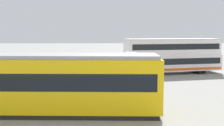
{
  "coord_description": "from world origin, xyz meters",
  "views": [
    {
      "loc": [
        2.19,
        27.13,
        4.48
      ],
      "look_at": [
        1.36,
        3.89,
        1.84
      ],
      "focal_mm": 44.41,
      "sensor_mm": 36.0,
      "label": 1
    }
  ],
  "objects_px": {
    "tram_yellow": "(15,83)",
    "info_sign": "(12,70)",
    "double_decker_bus": "(172,56)",
    "pedestrian_near_railing": "(76,72)",
    "pedestrian_crossing": "(111,85)"
  },
  "relations": [
    {
      "from": "pedestrian_near_railing",
      "to": "info_sign",
      "type": "xyz_separation_m",
      "value": [
        4.47,
        2.9,
        0.59
      ]
    },
    {
      "from": "double_decker_bus",
      "to": "pedestrian_near_railing",
      "type": "xyz_separation_m",
      "value": [
        9.76,
        5.64,
        -0.87
      ]
    },
    {
      "from": "double_decker_bus",
      "to": "info_sign",
      "type": "distance_m",
      "value": 16.6
    },
    {
      "from": "double_decker_bus",
      "to": "pedestrian_near_railing",
      "type": "bearing_deg",
      "value": 30.02
    },
    {
      "from": "double_decker_bus",
      "to": "pedestrian_crossing",
      "type": "xyz_separation_m",
      "value": [
        6.94,
        11.24,
        -0.93
      ]
    },
    {
      "from": "tram_yellow",
      "to": "info_sign",
      "type": "height_order",
      "value": "tram_yellow"
    },
    {
      "from": "double_decker_bus",
      "to": "tram_yellow",
      "type": "distance_m",
      "value": 18.78
    },
    {
      "from": "pedestrian_crossing",
      "to": "double_decker_bus",
      "type": "bearing_deg",
      "value": -121.7
    },
    {
      "from": "double_decker_bus",
      "to": "pedestrian_crossing",
      "type": "height_order",
      "value": "double_decker_bus"
    },
    {
      "from": "double_decker_bus",
      "to": "info_sign",
      "type": "xyz_separation_m",
      "value": [
        14.23,
        8.54,
        -0.28
      ]
    },
    {
      "from": "tram_yellow",
      "to": "pedestrian_crossing",
      "type": "bearing_deg",
      "value": -151.0
    },
    {
      "from": "double_decker_bus",
      "to": "pedestrian_near_railing",
      "type": "height_order",
      "value": "double_decker_bus"
    },
    {
      "from": "tram_yellow",
      "to": "pedestrian_near_railing",
      "type": "bearing_deg",
      "value": -106.42
    },
    {
      "from": "double_decker_bus",
      "to": "tram_yellow",
      "type": "relative_size",
      "value": 0.68
    },
    {
      "from": "pedestrian_near_railing",
      "to": "pedestrian_crossing",
      "type": "height_order",
      "value": "pedestrian_near_railing"
    }
  ]
}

